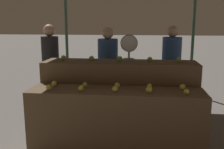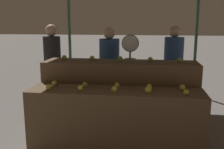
# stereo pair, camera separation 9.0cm
# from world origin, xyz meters

# --- Properties ---
(ground_plane) EXTENTS (60.00, 60.00, 0.00)m
(ground_plane) POSITION_xyz_m (0.00, 0.00, 0.00)
(ground_plane) COLOR slate
(display_counter_front) EXTENTS (2.37, 0.55, 0.85)m
(display_counter_front) POSITION_xyz_m (0.00, 0.00, 0.43)
(display_counter_front) COLOR brown
(display_counter_front) RESTS_ON ground_plane
(display_counter_back) EXTENTS (2.37, 0.55, 1.15)m
(display_counter_back) POSITION_xyz_m (0.00, 0.60, 0.57)
(display_counter_back) COLOR brown
(display_counter_back) RESTS_ON ground_plane
(apple_front_0) EXTENTS (0.07, 0.07, 0.07)m
(apple_front_0) POSITION_xyz_m (-0.89, -0.11, 0.89)
(apple_front_0) COLOR yellow
(apple_front_0) RESTS_ON display_counter_front
(apple_front_1) EXTENTS (0.08, 0.08, 0.08)m
(apple_front_1) POSITION_xyz_m (-0.45, -0.11, 0.89)
(apple_front_1) COLOR yellow
(apple_front_1) RESTS_ON display_counter_front
(apple_front_2) EXTENTS (0.08, 0.08, 0.08)m
(apple_front_2) POSITION_xyz_m (-0.00, -0.11, 0.89)
(apple_front_2) COLOR gold
(apple_front_2) RESTS_ON display_counter_front
(apple_front_3) EXTENTS (0.09, 0.09, 0.09)m
(apple_front_3) POSITION_xyz_m (0.44, -0.10, 0.90)
(apple_front_3) COLOR gold
(apple_front_3) RESTS_ON display_counter_front
(apple_front_4) EXTENTS (0.07, 0.07, 0.07)m
(apple_front_4) POSITION_xyz_m (0.91, -0.12, 0.89)
(apple_front_4) COLOR gold
(apple_front_4) RESTS_ON display_counter_front
(apple_front_5) EXTENTS (0.08, 0.08, 0.08)m
(apple_front_5) POSITION_xyz_m (-0.89, 0.12, 0.89)
(apple_front_5) COLOR yellow
(apple_front_5) RESTS_ON display_counter_front
(apple_front_6) EXTENTS (0.07, 0.07, 0.07)m
(apple_front_6) POSITION_xyz_m (-0.45, 0.11, 0.89)
(apple_front_6) COLOR gold
(apple_front_6) RESTS_ON display_counter_front
(apple_front_7) EXTENTS (0.08, 0.08, 0.08)m
(apple_front_7) POSITION_xyz_m (0.01, 0.10, 0.89)
(apple_front_7) COLOR gold
(apple_front_7) RESTS_ON display_counter_front
(apple_front_8) EXTENTS (0.07, 0.07, 0.07)m
(apple_front_8) POSITION_xyz_m (0.45, 0.10, 0.89)
(apple_front_8) COLOR gold
(apple_front_8) RESTS_ON display_counter_front
(apple_front_9) EXTENTS (0.08, 0.08, 0.08)m
(apple_front_9) POSITION_xyz_m (0.89, 0.11, 0.89)
(apple_front_9) COLOR yellow
(apple_front_9) RESTS_ON display_counter_front
(apple_back_0) EXTENTS (0.08, 0.08, 0.08)m
(apple_back_0) POSITION_xyz_m (-0.89, 0.61, 1.19)
(apple_back_0) COLOR #84AD3D
(apple_back_0) RESTS_ON display_counter_back
(apple_back_1) EXTENTS (0.08, 0.08, 0.08)m
(apple_back_1) POSITION_xyz_m (-0.44, 0.60, 1.19)
(apple_back_1) COLOR #84AD3D
(apple_back_1) RESTS_ON display_counter_back
(apple_back_2) EXTENTS (0.08, 0.08, 0.08)m
(apple_back_2) POSITION_xyz_m (0.00, 0.59, 1.19)
(apple_back_2) COLOR #84AD3D
(apple_back_2) RESTS_ON display_counter_back
(apple_back_3) EXTENTS (0.08, 0.08, 0.08)m
(apple_back_3) POSITION_xyz_m (0.46, 0.60, 1.19)
(apple_back_3) COLOR #7AA338
(apple_back_3) RESTS_ON display_counter_back
(apple_back_4) EXTENTS (0.08, 0.08, 0.08)m
(apple_back_4) POSITION_xyz_m (0.89, 0.60, 1.19)
(apple_back_4) COLOR #8EB247
(apple_back_4) RESTS_ON display_counter_back
(produce_scale) EXTENTS (0.30, 0.20, 1.53)m
(produce_scale) POSITION_xyz_m (0.11, 1.17, 1.12)
(produce_scale) COLOR #99999E
(produce_scale) RESTS_ON ground_plane
(person_vendor_at_scale) EXTENTS (0.43, 0.43, 1.65)m
(person_vendor_at_scale) POSITION_xyz_m (-0.29, 1.45, 0.95)
(person_vendor_at_scale) COLOR #2D2D38
(person_vendor_at_scale) RESTS_ON ground_plane
(person_customer_left) EXTENTS (0.50, 0.50, 1.68)m
(person_customer_left) POSITION_xyz_m (0.92, 1.80, 0.96)
(person_customer_left) COLOR #2D2D38
(person_customer_left) RESTS_ON ground_plane
(person_customer_right) EXTENTS (0.41, 0.41, 1.70)m
(person_customer_right) POSITION_xyz_m (-1.40, 1.43, 0.99)
(person_customer_right) COLOR #2D2D38
(person_customer_right) RESTS_ON ground_plane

